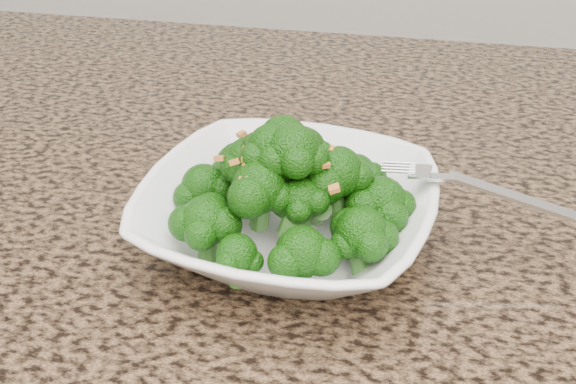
# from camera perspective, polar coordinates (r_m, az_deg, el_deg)

# --- Properties ---
(granite_counter) EXTENTS (1.64, 1.04, 0.03)m
(granite_counter) POSITION_cam_1_polar(r_m,az_deg,el_deg) (0.60, -7.28, -5.24)
(granite_counter) COLOR brown
(granite_counter) RESTS_ON cabinet
(bowl) EXTENTS (0.25, 0.25, 0.06)m
(bowl) POSITION_cam_1_polar(r_m,az_deg,el_deg) (0.57, 0.00, -1.90)
(bowl) COLOR white
(bowl) RESTS_ON granite_counter
(broccoli_pile) EXTENTS (0.20, 0.20, 0.07)m
(broccoli_pile) POSITION_cam_1_polar(r_m,az_deg,el_deg) (0.53, 0.00, 3.71)
(broccoli_pile) COLOR #134C08
(broccoli_pile) RESTS_ON bowl
(garlic_topping) EXTENTS (0.12, 0.12, 0.01)m
(garlic_topping) POSITION_cam_1_polar(r_m,az_deg,el_deg) (0.52, 0.00, 7.41)
(garlic_topping) COLOR orange
(garlic_topping) RESTS_ON broccoli_pile
(fork) EXTENTS (0.17, 0.04, 0.01)m
(fork) POSITION_cam_1_polar(r_m,az_deg,el_deg) (0.56, 12.41, 1.06)
(fork) COLOR silver
(fork) RESTS_ON bowl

